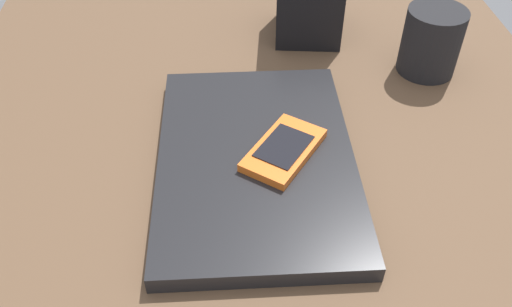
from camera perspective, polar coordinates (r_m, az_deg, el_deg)
name	(u,v)px	position (r cm, az deg, el deg)	size (l,w,h in cm)	color
desk_surface	(275,232)	(56.01, 2.02, -8.44)	(120.00, 80.00, 3.00)	brown
laptop_closed	(256,160)	(59.71, 0.00, -0.69)	(31.87, 21.64, 2.02)	black
cell_phone_on_laptop	(284,150)	(58.74, 2.99, 0.41)	(11.53, 10.54, 1.14)	orange
pen_cup	(431,41)	(76.76, 18.24, 11.33)	(7.85, 7.85, 9.01)	black
desk_organizer	(309,2)	(81.78, 5.68, 15.86)	(10.58, 9.43, 10.35)	black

